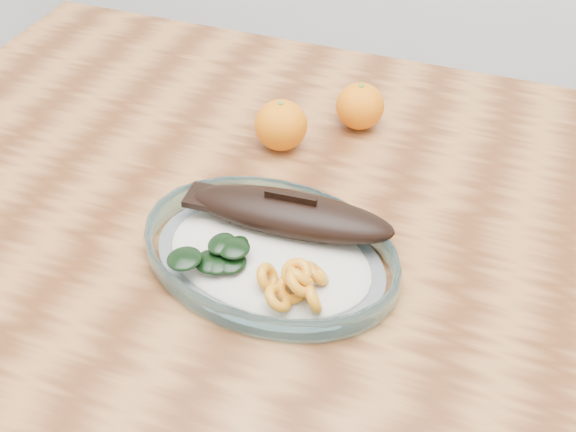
% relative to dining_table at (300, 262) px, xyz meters
% --- Properties ---
extents(dining_table, '(1.20, 0.80, 0.75)m').
position_rel_dining_table_xyz_m(dining_table, '(0.00, 0.00, 0.00)').
color(dining_table, '#582D14').
rests_on(dining_table, ground).
extents(plated_meal, '(0.60, 0.60, 0.08)m').
position_rel_dining_table_xyz_m(plated_meal, '(0.00, -0.10, 0.12)').
color(plated_meal, white).
rests_on(plated_meal, dining_table).
extents(orange_left, '(0.07, 0.07, 0.07)m').
position_rel_dining_table_xyz_m(orange_left, '(-0.07, 0.11, 0.13)').
color(orange_left, '#E24D04').
rests_on(orange_left, dining_table).
extents(orange_right, '(0.07, 0.07, 0.07)m').
position_rel_dining_table_xyz_m(orange_right, '(0.02, 0.19, 0.13)').
color(orange_right, '#E24D04').
rests_on(orange_right, dining_table).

